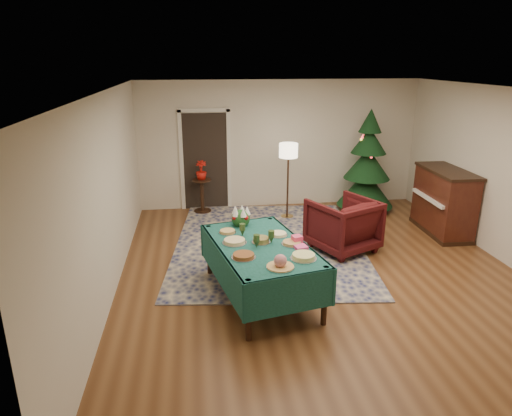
{
  "coord_description": "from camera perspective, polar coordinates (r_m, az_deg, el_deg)",
  "views": [
    {
      "loc": [
        -1.82,
        -6.05,
        3.12
      ],
      "look_at": [
        -0.95,
        0.36,
        0.98
      ],
      "focal_mm": 32.0,
      "sensor_mm": 36.0,
      "label": 1
    }
  ],
  "objects": [
    {
      "name": "side_table",
      "position": [
        9.66,
        -6.75,
        1.47
      ],
      "size": [
        0.4,
        0.4,
        0.71
      ],
      "color": "black",
      "rests_on": "ground"
    },
    {
      "name": "potted_plant",
      "position": [
        9.53,
        -6.86,
        4.22
      ],
      "size": [
        0.22,
        0.39,
        0.22
      ],
      "primitive_type": "imported",
      "color": "red",
      "rests_on": "side_table"
    },
    {
      "name": "platter_6",
      "position": [
        6.32,
        2.8,
        -3.29
      ],
      "size": [
        0.26,
        0.26,
        0.04
      ],
      "color": "silver",
      "rests_on": "buffet_table"
    },
    {
      "name": "floor_lamp",
      "position": [
        9.07,
        4.07,
        6.62
      ],
      "size": [
        0.37,
        0.37,
        1.53
      ],
      "color": "#A57F3F",
      "rests_on": "ground"
    },
    {
      "name": "napkin_stack",
      "position": [
        5.92,
        5.61,
        -4.9
      ],
      "size": [
        0.18,
        0.18,
        0.04
      ],
      "primitive_type": "cube",
      "rotation": [
        0.0,
        0.0,
        0.21
      ],
      "color": "#F8458D",
      "rests_on": "buffet_table"
    },
    {
      "name": "centerpiece",
      "position": [
        6.66,
        -1.92,
        -1.08
      ],
      "size": [
        0.28,
        0.28,
        0.32
      ],
      "color": "#1E4C1E",
      "rests_on": "buffet_table"
    },
    {
      "name": "goblet_1",
      "position": [
        6.03,
        1.92,
        -3.6
      ],
      "size": [
        0.08,
        0.08,
        0.18
      ],
      "color": "#2D471E",
      "rests_on": "buffet_table"
    },
    {
      "name": "piano",
      "position": [
        9.07,
        22.4,
        0.67
      ],
      "size": [
        0.7,
        1.41,
        1.21
      ],
      "color": "black",
      "rests_on": "ground"
    },
    {
      "name": "platter_3",
      "position": [
        6.04,
        4.5,
        -4.39
      ],
      "size": [
        0.28,
        0.28,
        0.04
      ],
      "color": "silver",
      "rests_on": "buffet_table"
    },
    {
      "name": "buffet_table",
      "position": [
        6.1,
        0.62,
        -5.89
      ],
      "size": [
        1.56,
        2.19,
        0.78
      ],
      "color": "black",
      "rests_on": "ground"
    },
    {
      "name": "platter_0",
      "position": [
        5.37,
        3.06,
        -6.82
      ],
      "size": [
        0.33,
        0.33,
        0.17
      ],
      "color": "silver",
      "rests_on": "buffet_table"
    },
    {
      "name": "platter_1",
      "position": [
        5.63,
        5.97,
        -6.06
      ],
      "size": [
        0.33,
        0.33,
        0.06
      ],
      "color": "silver",
      "rests_on": "buffet_table"
    },
    {
      "name": "goblet_2",
      "position": [
        5.89,
        0.07,
        -4.13
      ],
      "size": [
        0.08,
        0.08,
        0.18
      ],
      "color": "#2D471E",
      "rests_on": "buffet_table"
    },
    {
      "name": "goblet_0",
      "position": [
        6.27,
        -1.7,
        -2.71
      ],
      "size": [
        0.08,
        0.08,
        0.18
      ],
      "color": "#2D471E",
      "rests_on": "buffet_table"
    },
    {
      "name": "armchair",
      "position": [
        7.78,
        10.82,
        -1.76
      ],
      "size": [
        1.26,
        1.23,
        0.99
      ],
      "primitive_type": "imported",
      "rotation": [
        0.0,
        0.0,
        3.58
      ],
      "color": "#3D0D0E",
      "rests_on": "ground"
    },
    {
      "name": "rug",
      "position": [
        8.07,
        1.53,
        -4.4
      ],
      "size": [
        3.66,
        4.54,
        0.02
      ],
      "primitive_type": "cube",
      "rotation": [
        0.0,
        0.0,
        -0.11
      ],
      "color": "#131A4A",
      "rests_on": "ground"
    },
    {
      "name": "christmas_tree",
      "position": [
        9.88,
        13.73,
        5.16
      ],
      "size": [
        1.51,
        1.51,
        2.15
      ],
      "color": "black",
      "rests_on": "ground"
    },
    {
      "name": "gift_box",
      "position": [
        6.08,
        5.15,
        -3.93
      ],
      "size": [
        0.15,
        0.15,
        0.1
      ],
      "primitive_type": "cube",
      "rotation": [
        0.0,
        0.0,
        0.21
      ],
      "color": "#EB416A",
      "rests_on": "buffet_table"
    },
    {
      "name": "platter_2",
      "position": [
        5.64,
        -1.57,
        -6.0
      ],
      "size": [
        0.31,
        0.31,
        0.05
      ],
      "color": "silver",
      "rests_on": "buffet_table"
    },
    {
      "name": "platter_5",
      "position": [
        6.07,
        0.63,
        -4.05
      ],
      "size": [
        0.25,
        0.25,
        0.07
      ],
      "color": "silver",
      "rests_on": "buffet_table"
    },
    {
      "name": "room_shell",
      "position": [
        6.56,
        8.64,
        2.43
      ],
      "size": [
        7.0,
        7.0,
        7.0
      ],
      "color": "#593319",
      "rests_on": "ground"
    },
    {
      "name": "platter_7",
      "position": [
        6.42,
        -3.57,
        -2.97
      ],
      "size": [
        0.24,
        0.24,
        0.04
      ],
      "color": "silver",
      "rests_on": "buffet_table"
    },
    {
      "name": "platter_4",
      "position": [
        6.07,
        -2.7,
        -4.18
      ],
      "size": [
        0.33,
        0.33,
        0.05
      ],
      "color": "silver",
      "rests_on": "buffet_table"
    },
    {
      "name": "doorway",
      "position": [
        9.75,
        -6.35,
        6.18
      ],
      "size": [
        1.08,
        0.04,
        2.16
      ],
      "color": "black",
      "rests_on": "ground"
    }
  ]
}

